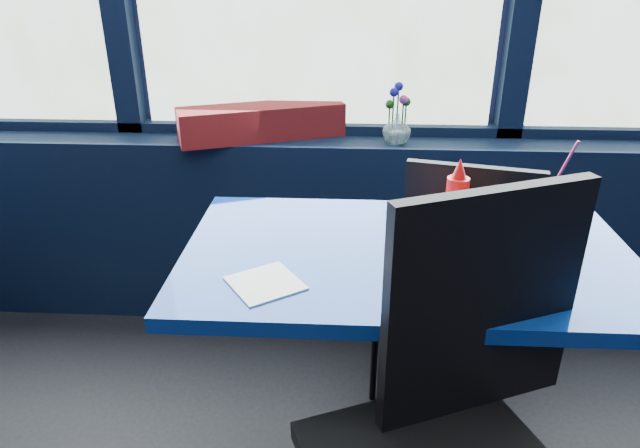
{
  "coord_description": "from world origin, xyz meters",
  "views": [
    {
      "loc": [
        0.14,
        0.64,
        1.46
      ],
      "look_at": [
        0.07,
        1.98,
        0.83
      ],
      "focal_mm": 32.0,
      "sensor_mm": 36.0,
      "label": 1
    }
  ],
  "objects_px": {
    "food_basket": "(459,241)",
    "chair_near_back": "(448,266)",
    "flower_vase": "(397,125)",
    "near_table": "(404,308)",
    "soda_cup": "(550,210)",
    "chair_near_front": "(459,417)",
    "planter_box": "(262,122)",
    "ketchup_bottle": "(456,203)"
  },
  "relations": [
    {
      "from": "food_basket",
      "to": "chair_near_back",
      "type": "bearing_deg",
      "value": 72.24
    },
    {
      "from": "chair_near_back",
      "to": "food_basket",
      "type": "height_order",
      "value": "chair_near_back"
    },
    {
      "from": "chair_near_back",
      "to": "flower_vase",
      "type": "distance_m",
      "value": 0.63
    },
    {
      "from": "near_table",
      "to": "food_basket",
      "type": "distance_m",
      "value": 0.26
    },
    {
      "from": "chair_near_back",
      "to": "food_basket",
      "type": "xyz_separation_m",
      "value": [
        -0.05,
        -0.34,
        0.26
      ]
    },
    {
      "from": "soda_cup",
      "to": "food_basket",
      "type": "bearing_deg",
      "value": -150.89
    },
    {
      "from": "flower_vase",
      "to": "near_table",
      "type": "bearing_deg",
      "value": -91.34
    },
    {
      "from": "chair_near_back",
      "to": "flower_vase",
      "type": "relative_size",
      "value": 3.92
    },
    {
      "from": "food_basket",
      "to": "soda_cup",
      "type": "distance_m",
      "value": 0.32
    },
    {
      "from": "chair_near_front",
      "to": "chair_near_back",
      "type": "height_order",
      "value": "chair_near_front"
    },
    {
      "from": "chair_near_back",
      "to": "planter_box",
      "type": "bearing_deg",
      "value": -24.83
    },
    {
      "from": "planter_box",
      "to": "flower_vase",
      "type": "relative_size",
      "value": 2.8
    },
    {
      "from": "flower_vase",
      "to": "ketchup_bottle",
      "type": "bearing_deg",
      "value": -81.08
    },
    {
      "from": "near_table",
      "to": "ketchup_bottle",
      "type": "bearing_deg",
      "value": 36.44
    },
    {
      "from": "chair_near_front",
      "to": "soda_cup",
      "type": "xyz_separation_m",
      "value": [
        0.33,
        0.6,
        0.21
      ]
    },
    {
      "from": "chair_near_front",
      "to": "ketchup_bottle",
      "type": "xyz_separation_m",
      "value": [
        0.06,
        0.56,
        0.24
      ]
    },
    {
      "from": "ketchup_bottle",
      "to": "chair_near_front",
      "type": "bearing_deg",
      "value": -96.18
    },
    {
      "from": "flower_vase",
      "to": "chair_near_back",
      "type": "bearing_deg",
      "value": -72.77
    },
    {
      "from": "near_table",
      "to": "planter_box",
      "type": "height_order",
      "value": "planter_box"
    },
    {
      "from": "planter_box",
      "to": "ketchup_bottle",
      "type": "bearing_deg",
      "value": -71.01
    },
    {
      "from": "food_basket",
      "to": "flower_vase",
      "type": "bearing_deg",
      "value": 87.42
    },
    {
      "from": "near_table",
      "to": "food_basket",
      "type": "xyz_separation_m",
      "value": [
        0.13,
        -0.02,
        0.22
      ]
    },
    {
      "from": "soda_cup",
      "to": "chair_near_back",
      "type": "bearing_deg",
      "value": 141.08
    },
    {
      "from": "near_table",
      "to": "chair_near_back",
      "type": "relative_size",
      "value": 1.3
    },
    {
      "from": "planter_box",
      "to": "ketchup_bottle",
      "type": "height_order",
      "value": "ketchup_bottle"
    },
    {
      "from": "planter_box",
      "to": "soda_cup",
      "type": "bearing_deg",
      "value": -59.66
    },
    {
      "from": "near_table",
      "to": "chair_near_front",
      "type": "relative_size",
      "value": 1.13
    },
    {
      "from": "chair_near_front",
      "to": "chair_near_back",
      "type": "xyz_separation_m",
      "value": [
        0.1,
        0.78,
        -0.08
      ]
    },
    {
      "from": "planter_box",
      "to": "soda_cup",
      "type": "distance_m",
      "value": 1.18
    },
    {
      "from": "food_basket",
      "to": "ketchup_bottle",
      "type": "xyz_separation_m",
      "value": [
        0.01,
        0.12,
        0.06
      ]
    },
    {
      "from": "chair_near_front",
      "to": "flower_vase",
      "type": "height_order",
      "value": "chair_near_front"
    },
    {
      "from": "food_basket",
      "to": "planter_box",
      "type": "bearing_deg",
      "value": 116.19
    },
    {
      "from": "near_table",
      "to": "soda_cup",
      "type": "bearing_deg",
      "value": 18.66
    },
    {
      "from": "ketchup_bottle",
      "to": "soda_cup",
      "type": "xyz_separation_m",
      "value": [
        0.27,
        0.04,
        -0.03
      ]
    },
    {
      "from": "food_basket",
      "to": "chair_near_front",
      "type": "bearing_deg",
      "value": -107.06
    },
    {
      "from": "near_table",
      "to": "chair_near_front",
      "type": "xyz_separation_m",
      "value": [
        0.07,
        -0.46,
        0.04
      ]
    },
    {
      "from": "soda_cup",
      "to": "chair_near_front",
      "type": "bearing_deg",
      "value": -119.03
    },
    {
      "from": "chair_near_back",
      "to": "soda_cup",
      "type": "bearing_deg",
      "value": 154.45
    },
    {
      "from": "planter_box",
      "to": "flower_vase",
      "type": "height_order",
      "value": "flower_vase"
    },
    {
      "from": "near_table",
      "to": "flower_vase",
      "type": "height_order",
      "value": "flower_vase"
    },
    {
      "from": "chair_near_front",
      "to": "chair_near_back",
      "type": "relative_size",
      "value": 1.15
    },
    {
      "from": "planter_box",
      "to": "soda_cup",
      "type": "relative_size",
      "value": 2.36
    }
  ]
}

